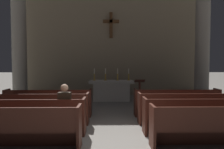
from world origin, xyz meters
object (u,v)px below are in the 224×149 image
Objects in this scene: pew_right_row_3 at (187,108)px; candlestick_inner_left at (105,77)px; altar at (111,90)px; candlestick_outer_left at (94,77)px; pew_left_row_2 at (28,116)px; pew_left_row_3 at (40,109)px; pew_left_row_1 at (11,128)px; column_left_second at (19,40)px; lectern at (140,93)px; pew_right_row_1 at (219,127)px; candlestick_inner_right at (118,77)px; pew_left_row_4 at (49,103)px; column_right_second at (202,40)px; lone_worshipper at (65,108)px; pew_right_row_2 at (200,116)px; pew_right_row_4 at (176,102)px; candlestick_outer_right at (129,77)px.

candlestick_inner_left is at bearing 122.18° from pew_right_row_3.
candlestick_outer_left is at bearing 180.00° from altar.
pew_left_row_3 is at bearing 90.00° from pew_left_row_2.
column_left_second reaches higher than pew_left_row_1.
lectern is (2.07, -1.20, -0.65)m from candlestick_outer_left.
candlestick_inner_right reaches higher than pew_right_row_1.
candlestick_inner_left reaches higher than pew_left_row_4.
column_right_second reaches higher than candlestick_outer_left.
lone_worshipper reaches higher than pew_left_row_4.
pew_left_row_1 is 1.00× the size of pew_right_row_2.
candlestick_inner_right is (-1.95, 5.01, 0.72)m from pew_right_row_2.
pew_right_row_1 is 5.00× the size of candlestick_inner_right.
column_left_second reaches higher than pew_left_row_2.
pew_left_row_4 is at bearing -54.08° from column_left_second.
pew_right_row_4 is 4.43m from candlestick_outer_left.
candlestick_inner_left is at bearing 116.95° from pew_right_row_2.
candlestick_outer_right is (3.10, 3.08, 0.72)m from pew_left_row_4.
pew_right_row_3 is (4.49, 0.96, 0.00)m from pew_left_row_2.
column_left_second reaches higher than lectern.
pew_left_row_3 is 0.48× the size of column_left_second.
candlestick_inner_right is (-1.95, 3.08, 0.72)m from pew_right_row_4.
column_left_second is at bearing 155.17° from pew_right_row_4.
pew_left_row_2 is 5.42m from candlestick_inner_left.
pew_left_row_3 is at bearing 180.00° from pew_right_row_3.
pew_left_row_4 is 2.58× the size of lectern.
column_left_second is (-2.27, 6.02, 2.52)m from pew_left_row_1.
lone_worshipper is at bearing 164.17° from pew_right_row_1.
pew_right_row_4 is at bearing -57.74° from candlestick_inner_right.
lone_worshipper is (-3.53, -0.93, 0.22)m from pew_right_row_3.
pew_left_row_1 is at bearing -90.00° from pew_left_row_3.
candlestick_outer_right is (1.70, 0.00, 0.00)m from candlestick_outer_left.
column_right_second is 5.14m from altar.
pew_right_row_1 and pew_right_row_2 have the same top height.
candlestick_inner_left is (1.95, 4.05, 0.72)m from pew_left_row_3.
pew_right_row_1 is 1.93m from pew_right_row_3.
pew_right_row_3 is at bearing -70.19° from lectern.
candlestick_outer_right reaches higher than pew_right_row_3.
altar is at bearing 69.39° from pew_left_row_1.
column_left_second is at bearing 143.21° from pew_right_row_2.
pew_left_row_3 is 1.00× the size of pew_right_row_3.
column_right_second reaches higher than candlestick_inner_right.
pew_left_row_2 and pew_right_row_2 have the same top height.
pew_left_row_4 is at bearing -126.08° from altar.
pew_right_row_3 is at bearing 23.20° from pew_left_row_1.
column_right_second is 10.37× the size of candlestick_outer_right.
pew_left_row_1 is at bearing -147.26° from pew_right_row_4.
candlestick_outer_right reaches higher than altar.
pew_right_row_2 is at bearing -74.93° from lectern.
pew_left_row_1 is 2.89m from pew_left_row_4.
lectern is at bearing -44.50° from altar.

